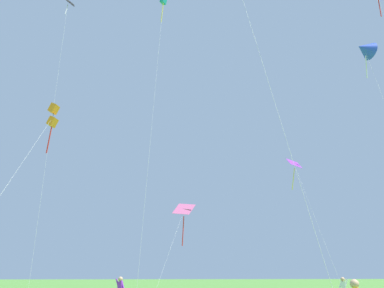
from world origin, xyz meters
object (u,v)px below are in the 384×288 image
at_px(kite_purple_streamer, 295,170).
at_px(kite_red_high, 379,0).
at_px(kite_orange_box, 53,117).
at_px(kite_black_large, 66,14).
at_px(kite_pink_low, 183,216).
at_px(kite_blue_delta, 365,49).

relative_size(kite_purple_streamer, kite_red_high, 0.60).
distance_m(kite_purple_streamer, kite_orange_box, 28.81).
bearing_deg(kite_purple_streamer, kite_orange_box, -142.90).
bearing_deg(kite_black_large, kite_purple_streamer, 9.00).
height_order(kite_black_large, kite_pink_low, kite_black_large).
distance_m(kite_purple_streamer, kite_black_large, 29.46).
height_order(kite_blue_delta, kite_black_large, kite_black_large).
bearing_deg(kite_orange_box, kite_black_large, 99.65).
relative_size(kite_red_high, kite_pink_low, 2.91).
bearing_deg(kite_blue_delta, kite_purple_streamer, 104.53).
relative_size(kite_black_large, kite_orange_box, 2.47).
relative_size(kite_black_large, kite_pink_low, 3.72).
distance_m(kite_purple_streamer, kite_pink_low, 15.29).
height_order(kite_red_high, kite_black_large, kite_black_large).
distance_m(kite_blue_delta, kite_orange_box, 28.51).
relative_size(kite_purple_streamer, kite_pink_low, 1.75).
xyz_separation_m(kite_blue_delta, kite_orange_box, (-25.90, -5.94, -10.32)).
bearing_deg(kite_purple_streamer, kite_red_high, -89.14).
distance_m(kite_red_high, kite_orange_box, 25.47).
height_order(kite_purple_streamer, kite_black_large, kite_black_large).
relative_size(kite_blue_delta, kite_pink_low, 2.79).
height_order(kite_red_high, kite_blue_delta, kite_red_high).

